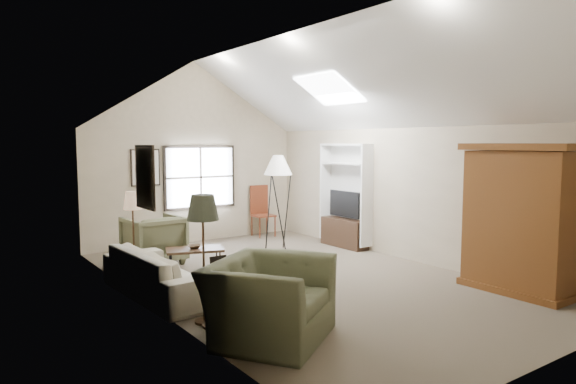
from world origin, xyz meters
TOP-DOWN VIEW (x-y plane):
  - room_shell at (0.00, 0.00)m, footprint 5.01×8.01m
  - window at (0.10, 3.96)m, footprint 1.72×0.08m
  - skylight at (1.30, 0.90)m, footprint 0.80×1.20m
  - wall_art at (-1.88, 1.94)m, footprint 1.97×3.71m
  - armoire at (2.18, -2.40)m, footprint 0.60×1.50m
  - tv_alcove at (2.34, 1.60)m, footprint 0.32×1.30m
  - media_console at (2.32, 1.60)m, footprint 0.34×1.18m
  - tv_panel at (2.32, 1.60)m, footprint 0.05×0.90m
  - sofa at (-2.19, 0.47)m, footprint 1.06×2.38m
  - armchair_near at (-1.82, -1.82)m, footprint 1.82×1.77m
  - armchair_far at (-1.57, 2.46)m, footprint 1.01×1.04m
  - coffee_table at (-1.35, 1.18)m, footprint 1.04×0.79m
  - bowl at (-1.35, 1.18)m, footprint 0.28×0.28m
  - side_table at (-2.09, -1.13)m, footprint 0.62×0.62m
  - side_chair at (1.58, 3.65)m, footprint 0.50×0.50m
  - tripod_lamp at (0.95, 2.09)m, footprint 0.62×0.62m
  - dark_lamp at (-2.20, -0.93)m, footprint 0.41×0.41m
  - tan_lamp at (-2.20, 1.67)m, footprint 0.31×0.31m

SIDE VIEW (x-z plane):
  - coffee_table at x=-1.35m, z-range 0.00..0.47m
  - side_table at x=-2.09m, z-range 0.00..0.58m
  - media_console at x=2.32m, z-range 0.00..0.60m
  - sofa at x=-2.19m, z-range 0.00..0.68m
  - armchair_far at x=-1.57m, z-range 0.00..0.89m
  - armchair_near at x=-1.82m, z-range 0.00..0.90m
  - bowl at x=-1.35m, z-range 0.47..0.53m
  - side_chair at x=1.58m, z-range 0.00..1.21m
  - tan_lamp at x=-2.20m, z-range 0.00..1.46m
  - dark_lamp at x=-2.20m, z-range 0.00..1.62m
  - tv_panel at x=2.32m, z-range 0.65..1.20m
  - tripod_lamp at x=0.95m, z-range 0.00..2.00m
  - armoire at x=2.18m, z-range 0.00..2.20m
  - tv_alcove at x=2.34m, z-range 0.10..2.20m
  - window at x=0.10m, z-range 0.74..2.16m
  - wall_art at x=-1.88m, z-range 1.29..2.17m
  - room_shell at x=0.00m, z-range 1.21..5.21m
  - skylight at x=1.30m, z-range 2.96..3.48m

